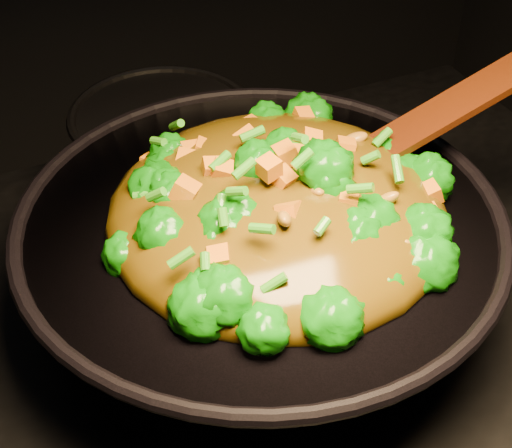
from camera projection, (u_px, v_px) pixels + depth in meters
name	position (u px, v px, depth m)	size (l,w,h in m)	color
wok	(260.00, 267.00, 0.81)	(0.47, 0.47, 0.13)	black
stir_fry	(278.00, 172.00, 0.73)	(0.33, 0.33, 0.11)	#117808
spatula	(413.00, 130.00, 0.80)	(0.30, 0.04, 0.01)	#371707
back_pot	(165.00, 153.00, 0.98)	(0.22, 0.22, 0.12)	black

